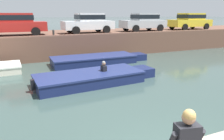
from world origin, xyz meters
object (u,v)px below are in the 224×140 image
(car_centre_white, at_px, (88,22))
(car_rightmost_yellow, at_px, (190,21))
(car_right_inner_silver, at_px, (144,21))
(boat_moored_central_navy, at_px, (98,59))
(car_left_inner_red, at_px, (15,23))
(motorboat_passing, at_px, (94,78))
(mooring_bollard_mid, at_px, (53,33))

(car_centre_white, height_order, car_rightmost_yellow, same)
(car_right_inner_silver, relative_size, car_rightmost_yellow, 0.90)
(car_centre_white, bearing_deg, car_right_inner_silver, -0.02)
(boat_moored_central_navy, xyz_separation_m, car_left_inner_red, (-4.77, 3.47, 2.29))
(motorboat_passing, xyz_separation_m, car_centre_white, (2.08, 7.43, 2.28))
(boat_moored_central_navy, relative_size, car_rightmost_yellow, 1.48)
(boat_moored_central_navy, relative_size, car_left_inner_red, 1.53)
(car_left_inner_red, distance_m, car_right_inner_silver, 10.30)
(motorboat_passing, relative_size, car_left_inner_red, 1.43)
(car_right_inner_silver, bearing_deg, car_centre_white, 179.98)
(boat_moored_central_navy, height_order, car_right_inner_silver, car_right_inner_silver)
(car_centre_white, bearing_deg, motorboat_passing, -105.61)
(boat_moored_central_navy, xyz_separation_m, mooring_bollard_mid, (-2.44, 2.04, 1.68))
(car_centre_white, relative_size, car_right_inner_silver, 1.02)
(car_right_inner_silver, bearing_deg, car_left_inner_red, -179.99)
(car_left_inner_red, xyz_separation_m, mooring_bollard_mid, (2.33, -1.43, -0.61))
(boat_moored_central_navy, distance_m, motorboat_passing, 4.26)
(car_right_inner_silver, xyz_separation_m, car_rightmost_yellow, (5.19, 0.00, 0.00))
(boat_moored_central_navy, relative_size, motorboat_passing, 1.07)
(mooring_bollard_mid, bearing_deg, car_right_inner_silver, 10.15)
(boat_moored_central_navy, distance_m, car_right_inner_silver, 6.92)
(car_left_inner_red, relative_size, car_centre_white, 1.05)
(motorboat_passing, bearing_deg, mooring_bollard_mid, 98.30)
(motorboat_passing, height_order, car_centre_white, car_centre_white)
(car_rightmost_yellow, bearing_deg, car_centre_white, 180.00)
(boat_moored_central_navy, height_order, mooring_bollard_mid, mooring_bollard_mid)
(car_centre_white, bearing_deg, boat_moored_central_navy, -98.37)
(car_left_inner_red, bearing_deg, car_rightmost_yellow, 0.01)
(motorboat_passing, bearing_deg, car_rightmost_yellow, 31.16)
(motorboat_passing, bearing_deg, car_centre_white, 74.39)
(car_left_inner_red, relative_size, mooring_bollard_mid, 9.49)
(car_left_inner_red, distance_m, car_centre_white, 5.28)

